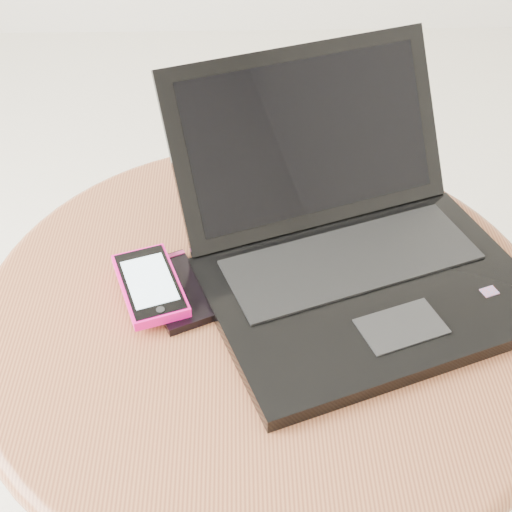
{
  "coord_description": "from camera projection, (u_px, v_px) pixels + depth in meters",
  "views": [
    {
      "loc": [
        -0.05,
        -0.49,
        1.09
      ],
      "look_at": [
        -0.03,
        0.07,
        0.59
      ],
      "focal_mm": 48.78,
      "sensor_mm": 36.0,
      "label": 1
    }
  ],
  "objects": [
    {
      "name": "table",
      "position": [
        265.0,
        361.0,
        0.87
      ],
      "size": [
        0.66,
        0.66,
        0.53
      ],
      "color": "#502F18",
      "rests_on": "ground"
    },
    {
      "name": "laptop",
      "position": [
        352.0,
        245.0,
        0.8
      ],
      "size": [
        0.45,
        0.46,
        0.21
      ],
      "color": "black",
      "rests_on": "table"
    },
    {
      "name": "phone_black",
      "position": [
        177.0,
        290.0,
        0.79
      ],
      "size": [
        0.1,
        0.13,
        0.01
      ],
      "color": "black",
      "rests_on": "table"
    },
    {
      "name": "phone_pink",
      "position": [
        150.0,
        285.0,
        0.78
      ],
      "size": [
        0.1,
        0.13,
        0.01
      ],
      "color": "#F40D84",
      "rests_on": "phone_black"
    }
  ]
}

